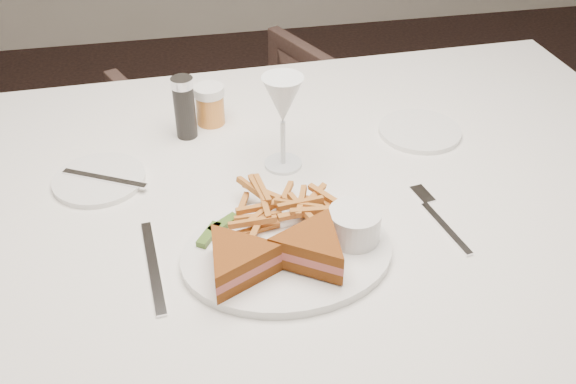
# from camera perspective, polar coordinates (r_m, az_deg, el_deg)

# --- Properties ---
(table) EXTENTS (1.55, 1.06, 0.75)m
(table) POSITION_cam_1_polar(r_m,az_deg,el_deg) (1.35, -0.43, -13.40)
(table) COLOR silver
(table) RESTS_ON ground
(chair_far) EXTENTS (0.80, 0.78, 0.64)m
(chair_far) POSITION_cam_1_polar(r_m,az_deg,el_deg) (1.99, -3.44, 3.47)
(chair_far) COLOR #46312B
(chair_far) RESTS_ON ground
(table_setting) EXTENTS (0.77, 0.60, 0.18)m
(table_setting) POSITION_cam_1_polar(r_m,az_deg,el_deg) (1.02, -0.96, -0.68)
(table_setting) COLOR white
(table_setting) RESTS_ON table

